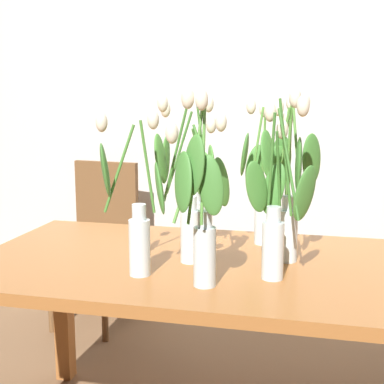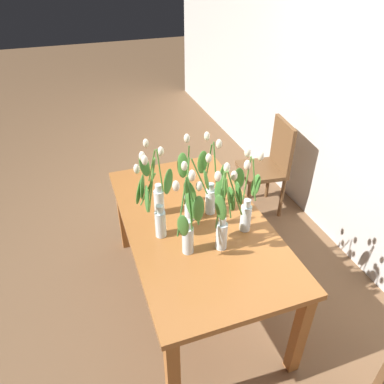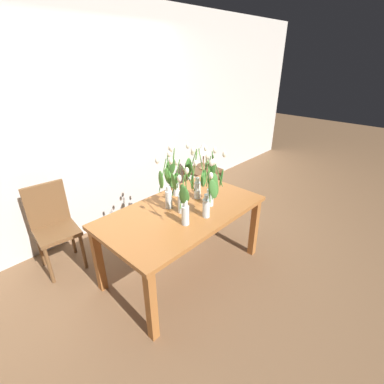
{
  "view_description": "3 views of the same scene",
  "coord_description": "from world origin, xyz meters",
  "px_view_note": "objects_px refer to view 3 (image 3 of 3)",
  "views": [
    {
      "loc": [
        0.39,
        -1.77,
        1.3
      ],
      "look_at": [
        -0.04,
        -0.0,
        0.98
      ],
      "focal_mm": 50.69,
      "sensor_mm": 36.0,
      "label": 1
    },
    {
      "loc": [
        1.75,
        -0.63,
        2.25
      ],
      "look_at": [
        -0.04,
        -0.01,
        0.95
      ],
      "focal_mm": 33.97,
      "sensor_mm": 36.0,
      "label": 2
    },
    {
      "loc": [
        -1.64,
        -1.66,
        2.09
      ],
      "look_at": [
        0.1,
        -0.04,
        0.91
      ],
      "focal_mm": 25.95,
      "sensor_mm": 36.0,
      "label": 3
    }
  ],
  "objects_px": {
    "tulip_vase_0": "(181,192)",
    "dining_chair": "(53,223)",
    "tulip_vase_2": "(196,177)",
    "tulip_vase_5": "(211,184)",
    "pillar_candle": "(212,166)",
    "tulip_vase_4": "(209,197)",
    "table_lamp": "(204,149)",
    "tulip_vase_6": "(174,180)",
    "side_table": "(203,177)",
    "dining_table": "(182,218)",
    "tulip_vase_3": "(185,207)",
    "tulip_vase_1": "(167,191)"
  },
  "relations": [
    {
      "from": "dining_table",
      "to": "side_table",
      "type": "relative_size",
      "value": 2.91
    },
    {
      "from": "tulip_vase_3",
      "to": "tulip_vase_4",
      "type": "bearing_deg",
      "value": -20.97
    },
    {
      "from": "dining_table",
      "to": "pillar_candle",
      "type": "height_order",
      "value": "dining_table"
    },
    {
      "from": "tulip_vase_2",
      "to": "tulip_vase_5",
      "type": "relative_size",
      "value": 0.97
    },
    {
      "from": "side_table",
      "to": "table_lamp",
      "type": "relative_size",
      "value": 1.38
    },
    {
      "from": "tulip_vase_1",
      "to": "table_lamp",
      "type": "height_order",
      "value": "tulip_vase_1"
    },
    {
      "from": "tulip_vase_2",
      "to": "dining_chair",
      "type": "distance_m",
      "value": 1.56
    },
    {
      "from": "side_table",
      "to": "pillar_candle",
      "type": "relative_size",
      "value": 7.33
    },
    {
      "from": "tulip_vase_0",
      "to": "tulip_vase_6",
      "type": "height_order",
      "value": "tulip_vase_0"
    },
    {
      "from": "tulip_vase_2",
      "to": "side_table",
      "type": "bearing_deg",
      "value": 37.35
    },
    {
      "from": "tulip_vase_1",
      "to": "table_lamp",
      "type": "xyz_separation_m",
      "value": [
        1.39,
        0.75,
        -0.07
      ]
    },
    {
      "from": "side_table",
      "to": "tulip_vase_0",
      "type": "bearing_deg",
      "value": -146.58
    },
    {
      "from": "tulip_vase_1",
      "to": "tulip_vase_5",
      "type": "relative_size",
      "value": 0.96
    },
    {
      "from": "tulip_vase_0",
      "to": "tulip_vase_2",
      "type": "distance_m",
      "value": 0.33
    },
    {
      "from": "tulip_vase_1",
      "to": "tulip_vase_3",
      "type": "bearing_deg",
      "value": -106.8
    },
    {
      "from": "table_lamp",
      "to": "pillar_candle",
      "type": "height_order",
      "value": "table_lamp"
    },
    {
      "from": "tulip_vase_0",
      "to": "dining_chair",
      "type": "distance_m",
      "value": 1.41
    },
    {
      "from": "dining_table",
      "to": "side_table",
      "type": "xyz_separation_m",
      "value": [
        1.3,
        0.86,
        -0.22
      ]
    },
    {
      "from": "pillar_candle",
      "to": "tulip_vase_0",
      "type": "bearing_deg",
      "value": -150.89
    },
    {
      "from": "tulip_vase_2",
      "to": "tulip_vase_4",
      "type": "relative_size",
      "value": 0.98
    },
    {
      "from": "tulip_vase_1",
      "to": "tulip_vase_5",
      "type": "bearing_deg",
      "value": -38.06
    },
    {
      "from": "tulip_vase_5",
      "to": "pillar_candle",
      "type": "relative_size",
      "value": 7.83
    },
    {
      "from": "tulip_vase_4",
      "to": "table_lamp",
      "type": "height_order",
      "value": "tulip_vase_4"
    },
    {
      "from": "tulip_vase_0",
      "to": "tulip_vase_4",
      "type": "bearing_deg",
      "value": -71.95
    },
    {
      "from": "tulip_vase_6",
      "to": "table_lamp",
      "type": "xyz_separation_m",
      "value": [
        1.16,
        0.6,
        -0.07
      ]
    },
    {
      "from": "tulip_vase_0",
      "to": "tulip_vase_6",
      "type": "distance_m",
      "value": 0.35
    },
    {
      "from": "tulip_vase_1",
      "to": "side_table",
      "type": "relative_size",
      "value": 1.03
    },
    {
      "from": "tulip_vase_3",
      "to": "side_table",
      "type": "bearing_deg",
      "value": 35.86
    },
    {
      "from": "pillar_candle",
      "to": "table_lamp",
      "type": "bearing_deg",
      "value": 144.41
    },
    {
      "from": "tulip_vase_2",
      "to": "table_lamp",
      "type": "bearing_deg",
      "value": 37.33
    },
    {
      "from": "dining_chair",
      "to": "side_table",
      "type": "relative_size",
      "value": 1.69
    },
    {
      "from": "tulip_vase_4",
      "to": "tulip_vase_6",
      "type": "bearing_deg",
      "value": 79.16
    },
    {
      "from": "dining_chair",
      "to": "table_lamp",
      "type": "bearing_deg",
      "value": -4.67
    },
    {
      "from": "dining_table",
      "to": "tulip_vase_6",
      "type": "distance_m",
      "value": 0.42
    },
    {
      "from": "tulip_vase_3",
      "to": "tulip_vase_6",
      "type": "relative_size",
      "value": 0.94
    },
    {
      "from": "tulip_vase_3",
      "to": "dining_table",
      "type": "bearing_deg",
      "value": 50.35
    },
    {
      "from": "tulip_vase_6",
      "to": "pillar_candle",
      "type": "bearing_deg",
      "value": 22.29
    },
    {
      "from": "dining_table",
      "to": "tulip_vase_5",
      "type": "bearing_deg",
      "value": -25.75
    },
    {
      "from": "side_table",
      "to": "tulip_vase_4",
      "type": "bearing_deg",
      "value": -137.37
    },
    {
      "from": "tulip_vase_0",
      "to": "table_lamp",
      "type": "bearing_deg",
      "value": 33.48
    },
    {
      "from": "tulip_vase_0",
      "to": "tulip_vase_2",
      "type": "height_order",
      "value": "tulip_vase_2"
    },
    {
      "from": "dining_table",
      "to": "tulip_vase_3",
      "type": "distance_m",
      "value": 0.38
    },
    {
      "from": "tulip_vase_4",
      "to": "table_lamp",
      "type": "relative_size",
      "value": 1.47
    },
    {
      "from": "dining_chair",
      "to": "dining_table",
      "type": "bearing_deg",
      "value": -51.34
    },
    {
      "from": "dining_chair",
      "to": "table_lamp",
      "type": "height_order",
      "value": "table_lamp"
    },
    {
      "from": "tulip_vase_0",
      "to": "tulip_vase_5",
      "type": "distance_m",
      "value": 0.32
    },
    {
      "from": "dining_table",
      "to": "tulip_vase_2",
      "type": "xyz_separation_m",
      "value": [
        0.28,
        0.08,
        0.33
      ]
    },
    {
      "from": "tulip_vase_4",
      "to": "side_table",
      "type": "xyz_separation_m",
      "value": [
        1.24,
        1.15,
        -0.53
      ]
    },
    {
      "from": "tulip_vase_2",
      "to": "tulip_vase_4",
      "type": "height_order",
      "value": "tulip_vase_4"
    },
    {
      "from": "tulip_vase_0",
      "to": "tulip_vase_2",
      "type": "relative_size",
      "value": 1.0
    }
  ]
}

